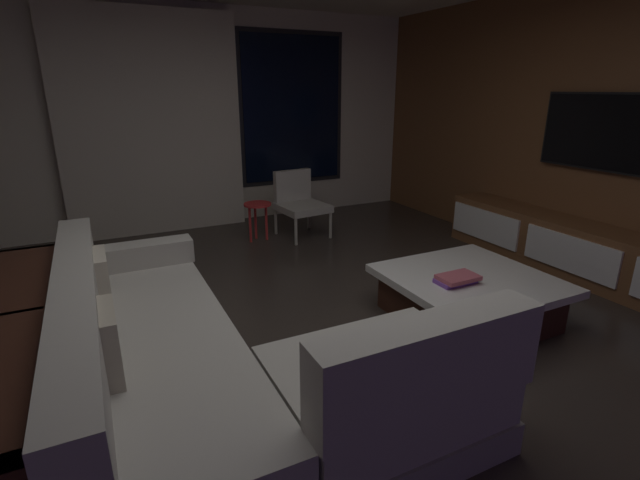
# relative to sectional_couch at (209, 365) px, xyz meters

# --- Properties ---
(floor) EXTENTS (9.20, 9.20, 0.00)m
(floor) POSITION_rel_sectional_couch_xyz_m (0.84, 0.22, -0.29)
(floor) COLOR #332B26
(back_wall_with_window) EXTENTS (6.60, 0.30, 2.70)m
(back_wall_with_window) POSITION_rel_sectional_couch_xyz_m (0.78, 3.84, 1.05)
(back_wall_with_window) COLOR beige
(back_wall_with_window) RESTS_ON floor
(media_wall) EXTENTS (0.12, 7.80, 2.70)m
(media_wall) POSITION_rel_sectional_couch_xyz_m (3.90, 0.22, 1.06)
(media_wall) COLOR brown
(media_wall) RESTS_ON floor
(sectional_couch) EXTENTS (1.98, 2.50, 0.82)m
(sectional_couch) POSITION_rel_sectional_couch_xyz_m (0.00, 0.00, 0.00)
(sectional_couch) COLOR gray
(sectional_couch) RESTS_ON floor
(coffee_table) EXTENTS (1.16, 1.16, 0.36)m
(coffee_table) POSITION_rel_sectional_couch_xyz_m (2.06, 0.19, -0.10)
(coffee_table) COLOR #3A1E14
(coffee_table) RESTS_ON floor
(book_stack_on_coffee_table) EXTENTS (0.30, 0.19, 0.06)m
(book_stack_on_coffee_table) POSITION_rel_sectional_couch_xyz_m (1.88, 0.14, 0.10)
(book_stack_on_coffee_table) COLOR purple
(book_stack_on_coffee_table) RESTS_ON coffee_table
(accent_chair_near_window) EXTENTS (0.60, 0.62, 0.78)m
(accent_chair_near_window) POSITION_rel_sectional_couch_xyz_m (1.78, 2.80, 0.14)
(accent_chair_near_window) COLOR #B2ADA0
(accent_chair_near_window) RESTS_ON floor
(side_stool) EXTENTS (0.32, 0.32, 0.46)m
(side_stool) POSITION_rel_sectional_couch_xyz_m (1.24, 2.78, 0.08)
(side_stool) COLOR red
(side_stool) RESTS_ON floor
(media_console) EXTENTS (0.46, 3.10, 0.52)m
(media_console) POSITION_rel_sectional_couch_xyz_m (3.61, 0.27, -0.04)
(media_console) COLOR brown
(media_console) RESTS_ON floor
(mounted_tv) EXTENTS (0.05, 1.21, 0.70)m
(mounted_tv) POSITION_rel_sectional_couch_xyz_m (3.79, 0.47, 1.06)
(mounted_tv) COLOR black
(console_table_behind_couch) EXTENTS (0.40, 2.10, 0.74)m
(console_table_behind_couch) POSITION_rel_sectional_couch_xyz_m (-0.91, 0.13, 0.12)
(console_table_behind_couch) COLOR #3A1E14
(console_table_behind_couch) RESTS_ON floor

